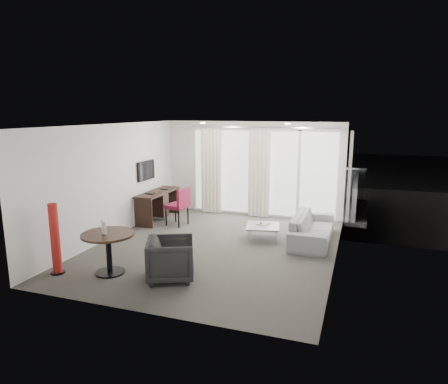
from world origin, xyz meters
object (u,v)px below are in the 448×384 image
(desk, at_px, (158,206))
(rattan_chair_a, at_px, (304,197))
(tub_armchair, at_px, (171,259))
(coffee_table, at_px, (263,232))
(sofa, at_px, (312,228))
(red_lamp, at_px, (55,239))
(desk_chair, at_px, (177,206))
(rattan_chair_b, at_px, (321,192))
(round_table, at_px, (109,253))

(desk, xyz_separation_m, rattan_chair_a, (3.55, 2.31, 0.02))
(tub_armchair, bearing_deg, desk, 7.17)
(tub_armchair, height_order, coffee_table, tub_armchair)
(desk, bearing_deg, coffee_table, -13.29)
(sofa, xyz_separation_m, rattan_chair_a, (-0.58, 2.76, 0.10))
(tub_armchair, bearing_deg, rattan_chair_a, -39.00)
(red_lamp, relative_size, rattan_chair_a, 1.58)
(desk_chair, relative_size, coffee_table, 1.33)
(tub_armchair, relative_size, rattan_chair_b, 0.91)
(rattan_chair_b, bearing_deg, desk_chair, -114.38)
(rattan_chair_b, bearing_deg, tub_armchair, -86.20)
(tub_armchair, distance_m, rattan_chair_a, 5.87)
(sofa, relative_size, rattan_chair_a, 2.55)
(desk, distance_m, round_table, 3.62)
(desk_chair, relative_size, round_table, 1.04)
(desk_chair, bearing_deg, rattan_chair_a, 53.25)
(rattan_chair_a, distance_m, rattan_chair_b, 0.82)
(desk_chair, bearing_deg, sofa, 8.21)
(desk_chair, relative_size, red_lamp, 0.75)
(tub_armchair, relative_size, rattan_chair_a, 0.99)
(red_lamp, height_order, rattan_chair_a, red_lamp)
(coffee_table, distance_m, rattan_chair_a, 3.08)
(rattan_chair_a, bearing_deg, round_table, -122.18)
(round_table, relative_size, sofa, 0.45)
(tub_armchair, xyz_separation_m, sofa, (2.07, 2.91, -0.06))
(desk, bearing_deg, tub_armchair, -58.58)
(coffee_table, bearing_deg, rattan_chair_a, 80.67)
(rattan_chair_b, bearing_deg, sofa, -66.80)
(desk_chair, height_order, coffee_table, desk_chair)
(desk_chair, height_order, sofa, desk_chair)
(round_table, height_order, sofa, round_table)
(tub_armchair, relative_size, sofa, 0.39)
(round_table, relative_size, red_lamp, 0.73)
(desk, distance_m, desk_chair, 0.75)
(tub_armchair, distance_m, sofa, 3.58)
(desk_chair, xyz_separation_m, tub_armchair, (1.37, -3.09, -0.12))
(red_lamp, relative_size, sofa, 0.62)
(desk, relative_size, rattan_chair_b, 1.87)
(rattan_chair_a, bearing_deg, sofa, -85.87)
(desk_chair, distance_m, coffee_table, 2.43)
(desk, relative_size, coffee_table, 2.26)
(red_lamp, bearing_deg, tub_armchair, 12.35)
(red_lamp, distance_m, rattan_chair_b, 7.90)
(round_table, height_order, coffee_table, round_table)
(desk, relative_size, rattan_chair_a, 2.02)
(tub_armchair, xyz_separation_m, coffee_table, (1.00, 2.65, -0.20))
(tub_armchair, bearing_deg, desk_chair, -0.37)
(round_table, relative_size, rattan_chair_b, 1.07)
(rattan_chair_b, bearing_deg, red_lamp, -99.65)
(desk, xyz_separation_m, desk_chair, (0.69, -0.28, 0.10))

